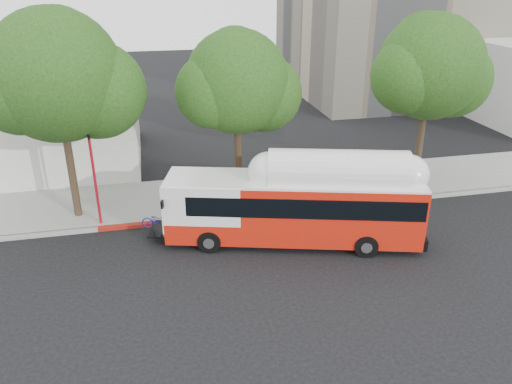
% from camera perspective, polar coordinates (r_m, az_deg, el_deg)
% --- Properties ---
extents(ground, '(120.00, 120.00, 0.00)m').
position_cam_1_polar(ground, '(21.31, 3.69, -7.09)').
color(ground, black).
rests_on(ground, ground).
extents(sidewalk, '(60.00, 5.00, 0.15)m').
position_cam_1_polar(sidewalk, '(26.87, -0.08, 0.06)').
color(sidewalk, gray).
rests_on(sidewalk, ground).
extents(curb_strip, '(60.00, 0.30, 0.15)m').
position_cam_1_polar(curb_strip, '(24.58, 1.22, -2.35)').
color(curb_strip, gray).
rests_on(curb_strip, ground).
extents(red_curb_segment, '(10.00, 0.32, 0.16)m').
position_cam_1_polar(red_curb_segment, '(24.11, -5.74, -3.01)').
color(red_curb_segment, maroon).
rests_on(red_curb_segment, ground).
extents(street_tree_left, '(6.67, 5.80, 9.74)m').
position_cam_1_polar(street_tree_left, '(23.68, -20.62, 11.86)').
color(street_tree_left, '#2D2116').
rests_on(street_tree_left, ground).
extents(street_tree_mid, '(5.75, 5.00, 8.62)m').
position_cam_1_polar(street_tree_mid, '(24.53, -1.25, 12.06)').
color(street_tree_mid, '#2D2116').
rests_on(street_tree_mid, ground).
extents(street_tree_right, '(6.21, 5.40, 9.18)m').
position_cam_1_polar(street_tree_right, '(27.98, 19.98, 12.90)').
color(street_tree_right, '#2D2116').
rests_on(street_tree_right, ground).
extents(low_commercial_bldg, '(16.20, 10.20, 4.25)m').
position_cam_1_polar(low_commercial_bldg, '(33.85, -27.09, 6.25)').
color(low_commercial_bldg, silver).
rests_on(low_commercial_bldg, ground).
extents(transit_bus, '(11.77, 5.16, 3.45)m').
position_cam_1_polar(transit_bus, '(21.50, 4.46, -1.92)').
color(transit_bus, red).
rests_on(transit_bus, ground).
extents(signal_pole, '(0.13, 0.43, 4.54)m').
position_cam_1_polar(signal_pole, '(23.64, -17.93, 1.31)').
color(signal_pole, '#B41321').
rests_on(signal_pole, ground).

